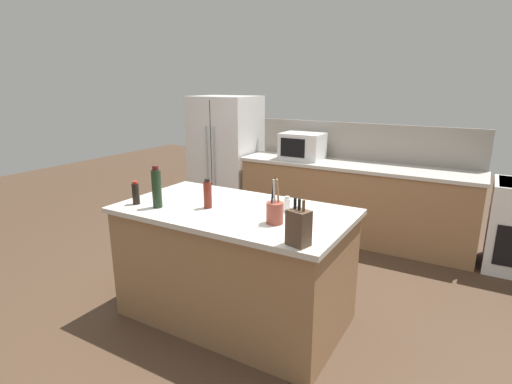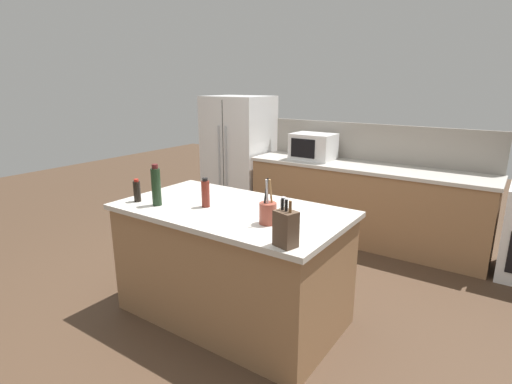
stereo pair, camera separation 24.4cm
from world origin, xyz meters
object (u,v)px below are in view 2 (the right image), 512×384
(refrigerator, at_px, (239,156))
(microwave, at_px, (313,147))
(utensil_crock, at_px, (268,212))
(vinegar_bottle, at_px, (206,193))
(wine_bottle, at_px, (156,186))
(soy_sauce_bottle, at_px, (137,191))
(salt_shaker, at_px, (283,205))
(knife_block, at_px, (286,228))

(refrigerator, bearing_deg, microwave, -2.43)
(microwave, relative_size, utensil_crock, 1.64)
(refrigerator, distance_m, utensil_crock, 3.14)
(utensil_crock, relative_size, vinegar_bottle, 1.37)
(wine_bottle, height_order, soy_sauce_bottle, wine_bottle)
(soy_sauce_bottle, relative_size, salt_shaker, 1.52)
(vinegar_bottle, xyz_separation_m, wine_bottle, (-0.35, -0.19, 0.05))
(vinegar_bottle, relative_size, soy_sauce_bottle, 1.24)
(microwave, xyz_separation_m, wine_bottle, (-0.14, -2.47, -0.01))
(microwave, distance_m, wine_bottle, 2.47)
(knife_block, height_order, utensil_crock, utensil_crock)
(knife_block, relative_size, salt_shaker, 2.34)
(refrigerator, relative_size, knife_block, 5.88)
(wine_bottle, bearing_deg, vinegar_bottle, 28.17)
(refrigerator, relative_size, vinegar_bottle, 7.31)
(refrigerator, distance_m, wine_bottle, 2.75)
(knife_block, distance_m, utensil_crock, 0.41)
(utensil_crock, bearing_deg, refrigerator, 130.45)
(knife_block, xyz_separation_m, utensil_crock, (-0.30, 0.27, -0.03))
(microwave, xyz_separation_m, salt_shaker, (0.79, -2.07, -0.11))
(salt_shaker, bearing_deg, vinegar_bottle, -160.11)
(soy_sauce_bottle, xyz_separation_m, salt_shaker, (1.14, 0.42, -0.03))
(utensil_crock, distance_m, salt_shaker, 0.27)
(soy_sauce_bottle, bearing_deg, vinegar_bottle, 20.31)
(utensil_crock, bearing_deg, salt_shaker, 97.08)
(refrigerator, distance_m, soy_sauce_bottle, 2.69)
(microwave, distance_m, knife_block, 2.84)
(utensil_crock, relative_size, soy_sauce_bottle, 1.70)
(vinegar_bottle, distance_m, salt_shaker, 0.62)
(refrigerator, height_order, microwave, refrigerator)
(refrigerator, height_order, wine_bottle, refrigerator)
(knife_block, xyz_separation_m, salt_shaker, (-0.33, 0.54, -0.06))
(wine_bottle, bearing_deg, refrigerator, 113.02)
(refrigerator, xyz_separation_m, utensil_crock, (2.03, -2.39, 0.17))
(knife_block, height_order, soy_sauce_bottle, knife_block)
(knife_block, bearing_deg, microwave, 128.99)
(microwave, distance_m, utensil_crock, 2.48)
(refrigerator, relative_size, utensil_crock, 5.32)
(knife_block, bearing_deg, salt_shaker, 137.59)
(microwave, relative_size, salt_shaker, 4.22)
(vinegar_bottle, distance_m, soy_sauce_bottle, 0.60)
(microwave, bearing_deg, salt_shaker, -69.13)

